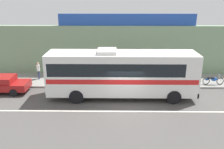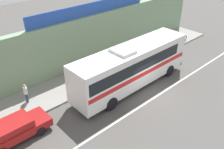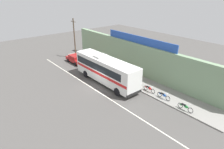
# 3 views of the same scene
# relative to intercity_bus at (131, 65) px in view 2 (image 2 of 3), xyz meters

# --- Properties ---
(ground_plane) EXTENTS (70.00, 70.00, 0.00)m
(ground_plane) POSITION_rel_intercity_bus_xyz_m (0.32, -1.64, -2.06)
(ground_plane) COLOR #4F4C49
(sidewalk_slab) EXTENTS (30.00, 3.60, 0.14)m
(sidewalk_slab) POSITION_rel_intercity_bus_xyz_m (0.32, 3.56, -1.99)
(sidewalk_slab) COLOR gray
(sidewalk_slab) RESTS_ON ground_plane
(storefront_facade) EXTENTS (30.00, 0.70, 4.80)m
(storefront_facade) POSITION_rel_intercity_bus_xyz_m (0.32, 5.71, 0.34)
(storefront_facade) COLOR gray
(storefront_facade) RESTS_ON ground_plane
(storefront_billboard) EXTENTS (12.97, 0.12, 1.10)m
(storefront_billboard) POSITION_rel_intercity_bus_xyz_m (0.69, 5.71, 3.29)
(storefront_billboard) COLOR #234CAD
(storefront_billboard) RESTS_ON storefront_facade
(road_center_stripe) EXTENTS (30.00, 0.14, 0.01)m
(road_center_stripe) POSITION_rel_intercity_bus_xyz_m (0.32, -2.44, -2.06)
(road_center_stripe) COLOR silver
(road_center_stripe) RESTS_ON ground_plane
(intercity_bus) EXTENTS (11.15, 2.61, 3.78)m
(intercity_bus) POSITION_rel_intercity_bus_xyz_m (0.00, 0.00, 0.00)
(intercity_bus) COLOR white
(intercity_bus) RESTS_ON ground_plane
(parked_car) EXTENTS (4.32, 1.85, 1.37)m
(parked_car) POSITION_rel_intercity_bus_xyz_m (-9.66, 0.81, -1.33)
(parked_car) COLOR maroon
(parked_car) RESTS_ON ground_plane
(motorcycle_red) EXTENTS (1.83, 0.56, 0.94)m
(motorcycle_red) POSITION_rel_intercity_bus_xyz_m (8.09, 2.41, -1.50)
(motorcycle_red) COLOR black
(motorcycle_red) RESTS_ON sidewalk_slab
(motorcycle_black) EXTENTS (1.85, 0.56, 0.94)m
(motorcycle_black) POSITION_rel_intercity_bus_xyz_m (11.08, 2.20, -1.50)
(motorcycle_black) COLOR black
(motorcycle_black) RESTS_ON sidewalk_slab
(motorcycle_green) EXTENTS (1.83, 0.56, 0.94)m
(motorcycle_green) POSITION_rel_intercity_bus_xyz_m (5.87, 2.42, -1.50)
(motorcycle_green) COLOR black
(motorcycle_green) RESTS_ON sidewalk_slab
(pedestrian_far_right) EXTENTS (0.30, 0.48, 1.57)m
(pedestrian_far_right) POSITION_rel_intercity_bus_xyz_m (-7.50, 3.72, -1.02)
(pedestrian_far_right) COLOR navy
(pedestrian_far_right) RESTS_ON sidewalk_slab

